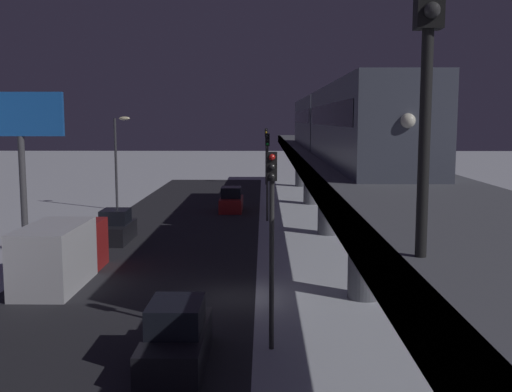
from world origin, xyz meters
The scene contains 14 objects.
ground_plane centered at (0.00, 0.00, 0.00)m, with size 240.00×240.00×0.00m, color silver.
avenue_asphalt centered at (4.67, 0.00, 0.00)m, with size 11.00×100.38×0.01m, color #28282D.
elevated_railway centered at (-5.29, 0.00, 4.74)m, with size 5.00×100.38×5.51m.
subway_train centered at (-5.38, -11.46, 7.29)m, with size 2.94×36.87×3.40m.
rail_signal centered at (-3.37, 16.50, 8.23)m, with size 0.36×0.41×4.00m.
sedan_black centered at (1.47, 7.09, 0.80)m, with size 1.80×4.53×1.97m.
sedan_black_2 centered at (7.87, -11.75, 0.80)m, with size 1.80×4.01×1.97m.
sedan_red centered at (1.47, -24.32, 0.80)m, with size 1.80×4.06×1.97m.
box_truck centered at (8.07, -2.40, 1.35)m, with size 2.40×7.40×2.80m.
traffic_light_near centered at (-1.43, 5.78, 4.20)m, with size 0.32×0.44×6.40m.
traffic_light_mid centered at (-1.43, -19.46, 4.20)m, with size 0.32×0.44×6.40m.
traffic_light_far centered at (-1.43, -44.69, 4.20)m, with size 0.32×0.44×6.40m.
commercial_billboard centered at (12.20, -8.65, 6.83)m, with size 4.80×0.36×8.90m.
street_lamp_far centered at (10.74, -25.00, 4.81)m, with size 1.35×0.44×7.65m.
Camera 1 is at (-1.18, 24.88, 7.41)m, focal length 42.89 mm.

